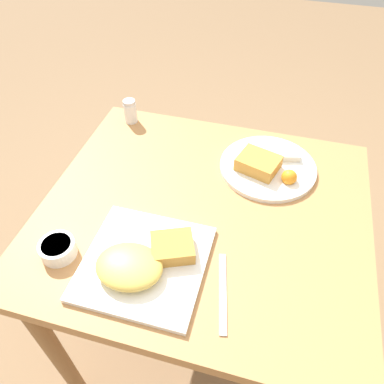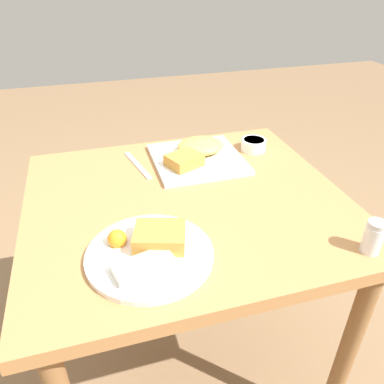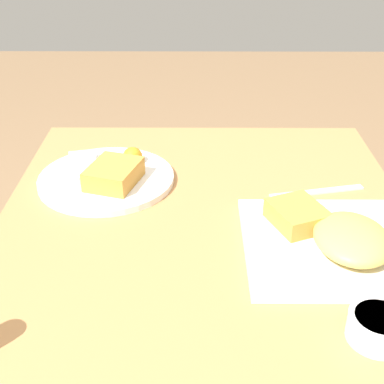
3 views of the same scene
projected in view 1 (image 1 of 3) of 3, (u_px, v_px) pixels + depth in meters
ground_plane at (200, 331)px, 1.55m from camera, size 8.00×8.00×0.00m
dining_table at (203, 234)px, 1.08m from camera, size 0.87×0.78×0.76m
plate_square_near at (143, 262)px, 0.86m from camera, size 0.28×0.28×0.06m
plate_oval_far at (267, 165)px, 1.10m from camera, size 0.28×0.28×0.05m
sauce_ramekin at (58, 249)px, 0.89m from camera, size 0.09×0.09×0.04m
salt_shaker at (130, 112)px, 1.26m from camera, size 0.04×0.04×0.08m
butter_knife at (223, 292)px, 0.83m from camera, size 0.06×0.20×0.00m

